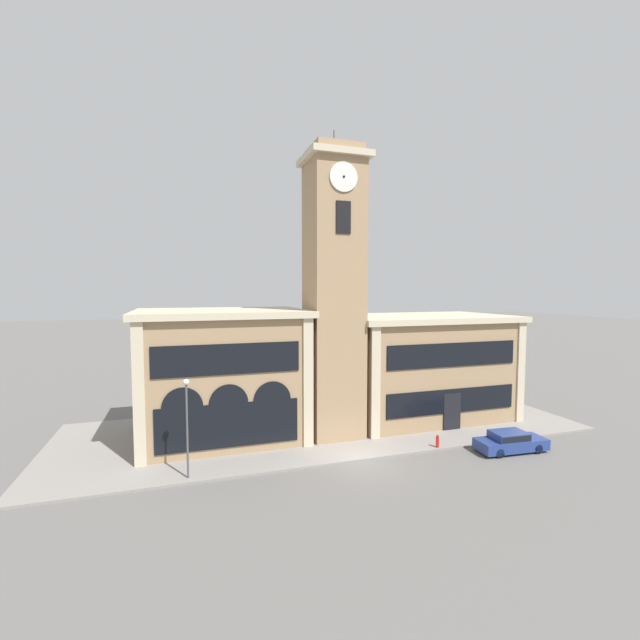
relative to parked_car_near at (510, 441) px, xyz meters
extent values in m
plane|color=#605E5B|center=(-10.33, 1.56, -0.73)|extent=(300.00, 300.00, 0.00)
cube|color=gray|center=(-10.33, 8.56, -0.65)|extent=(39.90, 13.99, 0.15)
cube|color=#9E7F5B|center=(-10.33, 6.74, 9.36)|extent=(3.78, 3.78, 20.17)
cube|color=beige|center=(-10.33, 6.74, 19.67)|extent=(4.48, 4.48, 0.45)
cube|color=#9E7F5B|center=(-10.33, 6.74, 20.19)|extent=(3.48, 3.48, 0.60)
cylinder|color=#4C4C51|center=(-10.33, 6.74, 21.09)|extent=(0.10, 0.10, 1.20)
cylinder|color=silver|center=(-10.33, 4.79, 17.93)|extent=(2.02, 0.10, 2.02)
cylinder|color=black|center=(-10.33, 4.72, 17.93)|extent=(0.16, 0.04, 0.16)
cylinder|color=silver|center=(-8.39, 6.74, 17.93)|extent=(0.10, 2.02, 2.02)
cylinder|color=black|center=(-8.32, 6.74, 17.93)|extent=(0.04, 0.16, 0.16)
cube|color=black|center=(-10.33, 4.80, 15.22)|extent=(1.06, 0.10, 2.20)
cube|color=#9E7F5B|center=(-18.25, 9.20, 3.81)|extent=(11.45, 8.71, 9.06)
cube|color=beige|center=(-18.25, 9.20, 8.56)|extent=(12.15, 9.41, 0.45)
cube|color=beige|center=(-23.63, 4.78, 3.81)|extent=(0.70, 0.16, 9.06)
cube|color=beige|center=(-12.87, 4.78, 3.81)|extent=(0.70, 0.16, 9.06)
cube|color=black|center=(-18.25, 4.80, 5.80)|extent=(9.39, 0.10, 1.99)
cube|color=black|center=(-18.25, 4.80, 1.45)|extent=(9.16, 0.10, 2.90)
cylinder|color=black|center=(-21.11, 4.79, 2.90)|extent=(2.52, 0.06, 2.52)
cylinder|color=black|center=(-18.25, 4.79, 2.90)|extent=(2.52, 0.06, 2.52)
cylinder|color=black|center=(-15.39, 4.79, 2.90)|extent=(2.52, 0.06, 2.52)
cube|color=#9E7F5B|center=(-1.26, 9.20, 3.44)|extent=(13.76, 8.71, 8.34)
cube|color=beige|center=(-1.26, 9.20, 7.84)|extent=(14.46, 9.41, 0.45)
cube|color=beige|center=(-7.79, 4.78, 3.44)|extent=(0.70, 0.16, 8.34)
cube|color=beige|center=(5.27, 4.78, 3.44)|extent=(0.70, 0.16, 8.34)
cube|color=black|center=(-1.26, 4.80, 5.28)|extent=(11.28, 0.10, 1.84)
cube|color=black|center=(-1.26, 4.79, 0.78)|extent=(1.50, 0.12, 3.00)
cube|color=black|center=(-1.26, 4.80, 1.68)|extent=(11.28, 0.10, 1.87)
cube|color=navy|center=(0.06, 0.00, -0.19)|extent=(4.91, 2.11, 0.72)
cube|color=navy|center=(-0.13, 0.01, 0.41)|extent=(2.41, 1.77, 0.50)
cube|color=black|center=(-0.13, 0.01, 0.41)|extent=(2.32, 1.79, 0.38)
cylinder|color=black|center=(1.60, 0.68, -0.41)|extent=(0.65, 0.26, 0.63)
cylinder|color=black|center=(1.50, -0.89, -0.41)|extent=(0.65, 0.26, 0.63)
cylinder|color=black|center=(-1.37, 0.88, -0.41)|extent=(0.65, 0.26, 0.63)
cylinder|color=black|center=(-1.47, -0.69, -0.41)|extent=(0.65, 0.26, 0.63)
cylinder|color=#4C4C51|center=(-20.88, 2.18, 2.13)|extent=(0.12, 0.12, 5.42)
sphere|color=silver|center=(-20.88, 2.18, 5.02)|extent=(0.36, 0.36, 0.36)
cylinder|color=red|center=(-4.47, 1.88, -0.23)|extent=(0.22, 0.22, 0.70)
sphere|color=red|center=(-4.47, 1.88, 0.20)|extent=(0.19, 0.19, 0.19)
camera|label=1|loc=(-21.08, -22.92, 10.25)|focal=24.00mm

